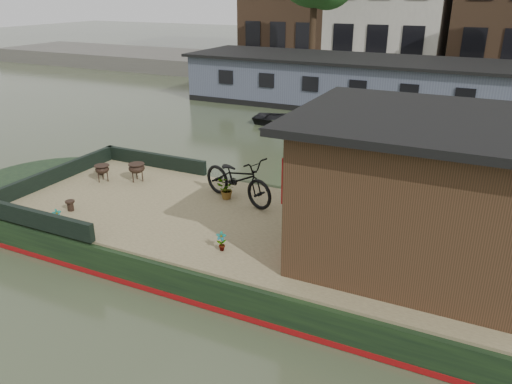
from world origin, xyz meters
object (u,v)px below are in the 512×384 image
at_px(dinghy, 296,117).
at_px(brazier_front, 103,173).
at_px(brazier_rear, 137,172).
at_px(potted_plant_a, 221,241).
at_px(cabin, 420,189).
at_px(bicycle, 238,179).

bearing_deg(dinghy, brazier_front, 165.81).
bearing_deg(brazier_rear, potted_plant_a, -31.17).
xyz_separation_m(potted_plant_a, brazier_rear, (-3.44, 2.08, 0.04)).
bearing_deg(cabin, dinghy, 121.32).
bearing_deg(potted_plant_a, cabin, 21.60).
height_order(bicycle, brazier_front, bicycle).
bearing_deg(brazier_rear, cabin, -7.96).
distance_m(bicycle, brazier_front, 3.43).
distance_m(cabin, dinghy, 11.43).
relative_size(cabin, brazier_rear, 9.30).
bearing_deg(bicycle, cabin, -85.94).
bearing_deg(dinghy, cabin, -155.04).
bearing_deg(brazier_front, dinghy, 82.17).
xyz_separation_m(brazier_front, dinghy, (1.26, 9.14, -0.51)).
relative_size(brazier_front, brazier_rear, 0.92).
distance_m(potted_plant_a, brazier_rear, 4.02).
height_order(bicycle, potted_plant_a, bicycle).
distance_m(potted_plant_a, dinghy, 11.25).
bearing_deg(brazier_front, bicycle, 5.89).
xyz_separation_m(bicycle, brazier_rear, (-2.67, 0.01, -0.28)).
height_order(cabin, brazier_rear, cabin).
relative_size(potted_plant_a, brazier_front, 0.88).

